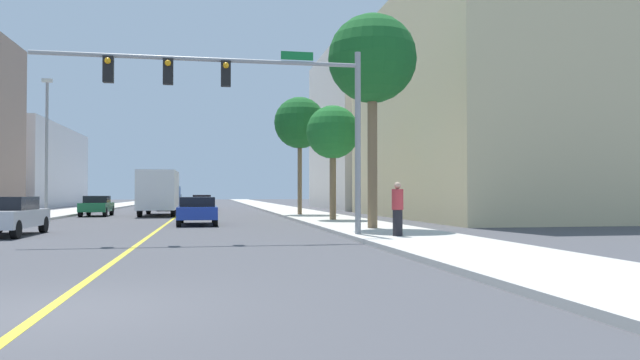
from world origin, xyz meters
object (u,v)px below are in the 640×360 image
car_silver (6,215)px  pedestrian (398,209)px  traffic_signal_mast (252,94)px  car_yellow (173,201)px  palm_near (372,60)px  street_lamp (47,140)px  car_green (97,206)px  car_blue (198,210)px  palm_far (300,123)px  car_red (202,202)px  delivery_truck (160,192)px  palm_mid (333,133)px  car_white (171,203)px

car_silver → pedestrian: pedestrian is taller
traffic_signal_mast → car_yellow: bearing=97.0°
palm_near → street_lamp: bearing=138.7°
traffic_signal_mast → car_green: traffic_signal_mast is taller
palm_near → car_green: palm_near is taller
palm_near → car_blue: size_ratio=1.87×
palm_far → car_silver: bearing=-130.5°
pedestrian → car_blue: bearing=-53.1°
traffic_signal_mast → car_red: bearing=93.4°
palm_far → car_blue: (-6.43, -8.99, -5.44)m
palm_near → delivery_truck: size_ratio=1.06×
car_blue → street_lamp: bearing=139.8°
palm_mid → car_red: bearing=106.9°
palm_far → pedestrian: size_ratio=4.40×
car_yellow → car_white: size_ratio=0.95×
delivery_truck → palm_near: bearing=-62.6°
palm_mid → car_green: palm_mid is taller
palm_far → car_green: 14.72m
palm_far → pedestrian: palm_far is taller
car_silver → car_yellow: size_ratio=1.02×
palm_mid → palm_far: 7.93m
pedestrian → traffic_signal_mast: bearing=-7.9°
street_lamp → car_silver: (2.13, -13.57, -3.87)m
street_lamp → car_blue: bearing=-39.6°
traffic_signal_mast → palm_near: 6.33m
palm_near → car_silver: palm_near is taller
car_white → car_yellow: bearing=94.1°
car_silver → palm_mid: bearing=-150.2°
palm_far → pedestrian: 20.54m
street_lamp → car_silver: 14.27m
delivery_truck → car_blue: bearing=-77.2°
car_green → car_white: 12.76m
car_green → car_silver: bearing=90.2°
car_green → car_silver: 18.54m
traffic_signal_mast → car_yellow: traffic_signal_mast is taller
car_yellow → car_blue: (2.93, -30.00, -0.03)m
palm_mid → car_blue: size_ratio=1.32×
street_lamp → car_red: street_lamp is taller
car_blue → pedestrian: pedestrian is taller
delivery_truck → pedestrian: 25.08m
palm_near → palm_far: size_ratio=1.11×
car_silver → delivery_truck: (3.86, 18.66, 0.88)m
palm_mid → car_red: size_ratio=1.38×
palm_far → car_blue: bearing=-125.6°
car_green → delivery_truck: delivery_truck is taller
car_red → palm_near: bearing=-77.6°
street_lamp → palm_far: street_lamp is taller
street_lamp → car_yellow: size_ratio=1.91×
car_yellow → delivery_truck: (0.14, -17.65, 0.87)m
palm_near → delivery_truck: (-9.78, 18.92, -5.27)m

